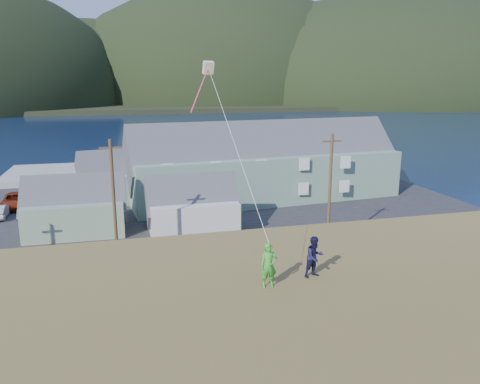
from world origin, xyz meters
The scene contains 15 objects.
ground centered at (0.00, 0.00, 0.00)m, with size 900.00×900.00×0.00m, color #0A1638.
grass_strip centered at (0.00, -2.00, 0.05)m, with size 110.00×8.00×0.10m, color #4C3D19.
waterfront_lot centered at (0.00, 17.00, 0.06)m, with size 72.00×36.00×0.12m, color #28282B.
wharf centered at (-6.00, 40.00, 0.45)m, with size 26.00×14.00×0.90m, color gray.
far_shore centered at (0.00, 330.00, 1.00)m, with size 900.00×320.00×2.00m, color black.
far_hills centered at (35.59, 279.38, 2.00)m, with size 760.00×265.00×143.00m.
lodge centered at (14.04, 19.79, 4.36)m, with size 32.87×12.15×11.30m.
shed_palegreen_near centered at (-6.89, 11.71, 2.51)m, with size 9.25×5.90×6.65m.
shed_white centered at (3.56, 9.00, 2.56)m, with size 8.35×5.61×6.66m.
shed_palegreen_far centered at (-1.90, 23.37, 2.84)m, with size 12.19×8.68×7.43m.
utility_poles centered at (-1.43, 1.50, 4.79)m, with size 30.72×0.24×9.79m.
parked_cars centered at (-9.86, 21.65, 0.85)m, with size 27.31×10.34×1.58m.
kite_flyer_green centered at (1.99, -18.62, 7.96)m, with size 0.55×0.36×1.51m, color green.
kite_flyer_navy centered at (3.79, -18.22, 7.93)m, with size 0.71×0.56×1.47m, color #151437.
kite_rig centered at (1.39, -11.45, 14.21)m, with size 0.89×3.99×9.44m.
Camera 1 is at (-2.51, -32.33, 13.88)m, focal length 35.00 mm.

